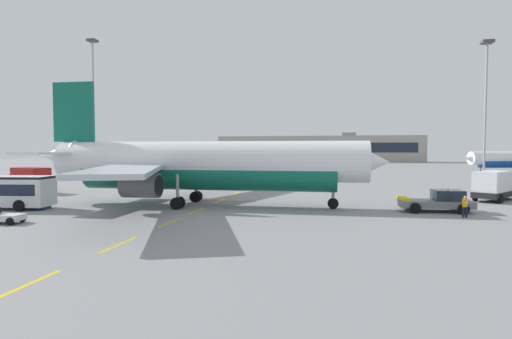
% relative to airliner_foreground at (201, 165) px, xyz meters
% --- Properties ---
extents(ground, '(400.00, 400.00, 0.00)m').
position_rel_airliner_foreground_xyz_m(ground, '(22.66, 21.58, -3.95)').
color(ground, gray).
extents(apron_paint_markings, '(8.00, 93.92, 0.01)m').
position_rel_airliner_foreground_xyz_m(apron_paint_markings, '(0.66, 19.37, -3.95)').
color(apron_paint_markings, yellow).
rests_on(apron_paint_markings, ground).
extents(airliner_foreground, '(34.70, 34.63, 12.20)m').
position_rel_airliner_foreground_xyz_m(airliner_foreground, '(0.00, 0.00, 0.00)').
color(airliner_foreground, white).
rests_on(airliner_foreground, ground).
extents(pushback_tug, '(6.11, 3.40, 2.08)m').
position_rel_airliner_foreground_xyz_m(pushback_tug, '(21.42, 0.37, -3.05)').
color(pushback_tug, slate).
rests_on(pushback_tug, ground).
extents(catering_truck, '(7.40, 4.37, 3.14)m').
position_rel_airliner_foreground_xyz_m(catering_truck, '(-25.62, 7.44, -2.30)').
color(catering_truck, black).
rests_on(catering_truck, ground).
extents(fuel_service_truck, '(6.19, 7.00, 3.14)m').
position_rel_airliner_foreground_xyz_m(fuel_service_truck, '(29.27, 9.68, -2.30)').
color(fuel_service_truck, black).
rests_on(fuel_service_truck, ground).
extents(ground_crew_worker, '(0.53, 0.54, 1.73)m').
position_rel_airliner_foreground_xyz_m(ground_crew_worker, '(22.78, -2.64, -2.96)').
color(ground_crew_worker, '#191E38').
rests_on(ground_crew_worker, ground).
extents(uld_cargo_container, '(1.72, 1.68, 1.60)m').
position_rel_airliner_foreground_xyz_m(uld_cargo_container, '(-14.06, -4.82, -3.15)').
color(uld_cargo_container, '#194C9E').
rests_on(uld_cargo_container, ground).
extents(apron_light_mast_near, '(1.80, 1.80, 28.45)m').
position_rel_airliner_foreground_xyz_m(apron_light_mast_near, '(-37.60, 40.75, 13.46)').
color(apron_light_mast_near, slate).
rests_on(apron_light_mast_near, ground).
extents(apron_light_mast_far, '(1.80, 1.80, 23.64)m').
position_rel_airliner_foreground_xyz_m(apron_light_mast_far, '(37.37, 37.80, 10.84)').
color(apron_light_mast_far, slate).
rests_on(apron_light_mast_far, ground).
extents(terminal_satellite, '(88.81, 18.13, 12.94)m').
position_rel_airliner_foreground_xyz_m(terminal_satellite, '(4.93, 148.29, 1.74)').
color(terminal_satellite, '#9E998E').
rests_on(terminal_satellite, ground).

